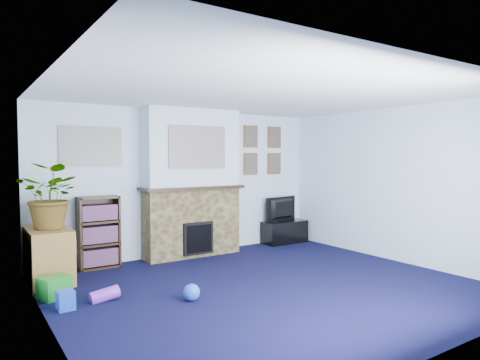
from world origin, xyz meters
TOP-DOWN VIEW (x-y plane):
  - floor at (0.00, 0.00)m, footprint 5.00×4.50m
  - ceiling at (0.00, 0.00)m, footprint 5.00×4.50m
  - wall_back at (0.00, 2.25)m, footprint 5.00×0.04m
  - wall_front at (0.00, -2.25)m, footprint 5.00×0.04m
  - wall_left at (-2.50, 0.00)m, footprint 0.04×4.50m
  - wall_right at (2.50, 0.00)m, footprint 0.04×4.50m
  - chimney_breast at (0.00, 2.05)m, footprint 1.72×0.50m
  - collage_main at (0.00, 1.84)m, footprint 1.00×0.03m
  - collage_left at (-1.55, 2.23)m, footprint 0.90×0.03m
  - portrait_tl at (1.30, 2.23)m, footprint 0.30×0.03m
  - portrait_tr at (1.85, 2.23)m, footprint 0.30×0.03m
  - portrait_bl at (1.30, 2.23)m, footprint 0.30×0.03m
  - portrait_br at (1.85, 2.23)m, footprint 0.30×0.03m
  - tv_stand at (1.95, 2.03)m, footprint 0.88×0.37m
  - television at (1.95, 2.05)m, footprint 0.80×0.24m
  - bookshelf at (-1.50, 2.11)m, footprint 0.58×0.28m
  - sideboard at (-2.24, 1.75)m, footprint 0.50×0.90m
  - potted_plant at (-2.19, 1.70)m, footprint 1.01×1.00m
  - mantel_clock at (0.03, 2.00)m, footprint 0.10×0.06m
  - mantel_candle at (0.25, 2.00)m, footprint 0.06×0.06m
  - mantel_teddy at (-0.63, 2.00)m, footprint 0.13×0.13m
  - mantel_can at (0.75, 2.00)m, footprint 0.06×0.06m
  - green_crate at (-2.30, 1.00)m, footprint 0.38×0.35m
  - toy_ball at (-1.03, 0.05)m, footprint 0.19×0.19m
  - toy_block at (-2.28, 0.53)m, footprint 0.18×0.18m
  - toy_tube at (-1.85, 0.58)m, footprint 0.33×0.15m

SIDE VIEW (x-z plane):
  - floor at x=0.00m, z-range -0.01..0.01m
  - toy_tube at x=-1.85m, z-range -0.03..0.17m
  - toy_ball at x=-1.03m, z-range -0.01..0.19m
  - toy_block at x=-2.28m, z-range 0.01..0.21m
  - green_crate at x=-2.30m, z-range 0.01..0.27m
  - tv_stand at x=1.95m, z-range 0.02..0.43m
  - sideboard at x=-2.24m, z-range 0.00..0.70m
  - bookshelf at x=-1.50m, z-range -0.02..1.03m
  - television at x=1.95m, z-range 0.42..0.87m
  - potted_plant at x=-2.19m, z-range 0.70..1.55m
  - chimney_breast at x=0.00m, z-range -0.02..2.38m
  - wall_back at x=0.00m, z-range 0.00..2.40m
  - wall_front at x=0.00m, z-range 0.00..2.40m
  - wall_left at x=-2.50m, z-range 0.00..2.40m
  - wall_right at x=2.50m, z-range 0.00..2.40m
  - mantel_can at x=0.75m, z-range 1.15..1.27m
  - mantel_teddy at x=-0.63m, z-range 1.15..1.28m
  - mantel_clock at x=0.03m, z-range 1.15..1.29m
  - mantel_candle at x=0.25m, z-range 1.14..1.32m
  - portrait_bl at x=1.30m, z-range 1.30..1.70m
  - portrait_br at x=1.85m, z-range 1.30..1.70m
  - collage_left at x=-1.55m, z-range 1.49..2.07m
  - collage_main at x=0.00m, z-range 1.44..2.12m
  - portrait_tl at x=1.30m, z-range 1.80..2.20m
  - portrait_tr at x=1.85m, z-range 1.80..2.20m
  - ceiling at x=0.00m, z-range 2.40..2.40m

